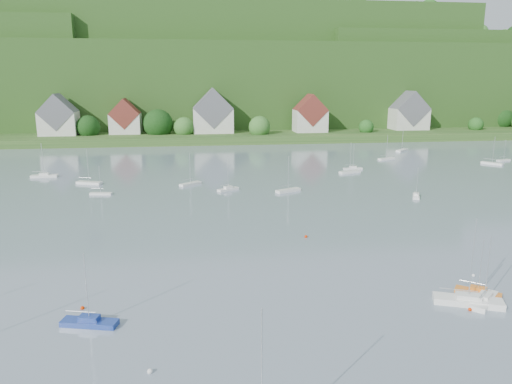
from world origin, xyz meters
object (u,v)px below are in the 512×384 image
near_sailboat_4 (468,300)px  near_sailboat_3 (484,299)px  near_sailboat_1 (89,322)px  near_sailboat_5 (478,292)px

near_sailboat_4 → near_sailboat_3: bearing=24.2°
near_sailboat_1 → near_sailboat_3: size_ratio=0.99×
near_sailboat_3 → near_sailboat_4: size_ratio=0.79×
near_sailboat_3 → near_sailboat_1: bearing=135.7°
near_sailboat_3 → near_sailboat_5: (0.51, 2.01, -0.03)m
near_sailboat_3 → near_sailboat_4: bearing=139.0°
near_sailboat_1 → near_sailboat_3: bearing=13.7°
near_sailboat_5 → near_sailboat_1: bearing=-140.5°
near_sailboat_1 → near_sailboat_5: near_sailboat_1 is taller
near_sailboat_3 → near_sailboat_4: (-1.99, -0.09, 0.06)m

